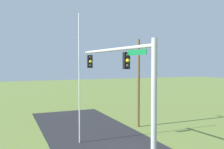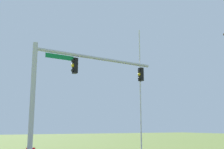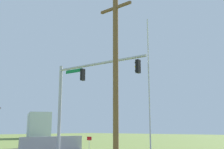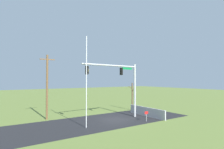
# 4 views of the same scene
# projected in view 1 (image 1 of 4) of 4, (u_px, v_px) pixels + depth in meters

# --- Properties ---
(road_surface) EXTENTS (28.00, 8.00, 0.01)m
(road_surface) POSITION_uv_depth(u_px,v_px,m) (105.00, 143.00, 18.67)
(road_surface) COLOR #232326
(road_surface) RESTS_ON ground_plane
(signal_mast) EXTENTS (8.54, 1.03, 7.28)m
(signal_mast) POSITION_uv_depth(u_px,v_px,m) (129.00, 80.00, 13.75)
(signal_mast) COLOR #B2B5BA
(signal_mast) RESTS_ON ground_plane
(flagpole) EXTENTS (0.10, 0.10, 9.88)m
(flagpole) POSITION_uv_depth(u_px,v_px,m) (79.00, 79.00, 18.67)
(flagpole) COLOR silver
(flagpole) RESTS_ON ground_plane
(utility_pole) EXTENTS (1.90, 0.26, 8.40)m
(utility_pole) POSITION_uv_depth(u_px,v_px,m) (138.00, 82.00, 23.53)
(utility_pole) COLOR brown
(utility_pole) RESTS_ON ground_plane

